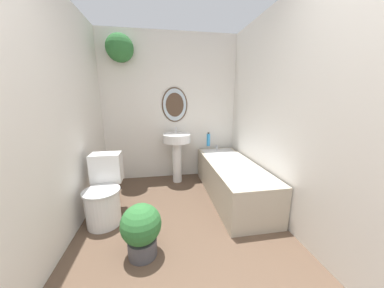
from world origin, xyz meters
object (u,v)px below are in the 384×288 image
pedestal_sink (177,147)px  toilet (104,194)px  shampoo_bottle (208,140)px  bathtub (231,179)px  potted_plant (141,229)px

pedestal_sink → toilet: bearing=-134.9°
pedestal_sink → shampoo_bottle: pedestal_sink is taller
pedestal_sink → bathtub: size_ratio=0.54×
toilet → bathtub: (1.62, 0.29, -0.06)m
toilet → bathtub: bearing=10.0°
shampoo_bottle → potted_plant: (-1.01, -1.63, -0.41)m
shampoo_bottle → potted_plant: shampoo_bottle is taller
shampoo_bottle → bathtub: bearing=-77.6°
bathtub → potted_plant: 1.48m
potted_plant → pedestal_sink: bearing=73.4°
toilet → pedestal_sink: pedestal_sink is taller
pedestal_sink → shampoo_bottle: size_ratio=3.89×
toilet → shampoo_bottle: 1.81m
shampoo_bottle → toilet: bearing=-145.5°
potted_plant → toilet: bearing=126.3°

